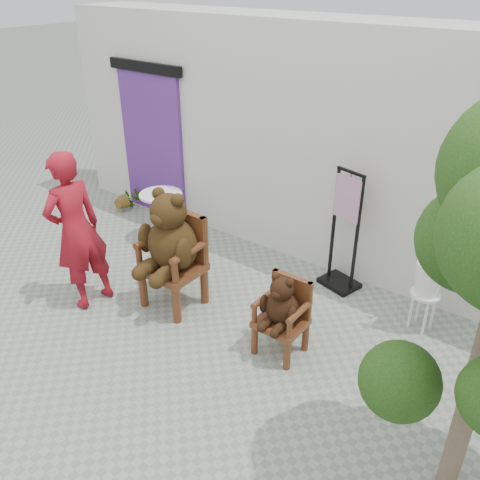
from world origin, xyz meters
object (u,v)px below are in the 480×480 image
Objects in this scene: person at (76,231)px; stool_bucket at (429,278)px; chair_big at (171,244)px; cafe_table at (162,211)px; chair_small at (282,308)px; display_stand at (343,244)px.

person is 3.87m from stool_bucket.
stool_bucket is at bearing 27.30° from chair_big.
cafe_table is 0.48× the size of stool_bucket.
chair_small is (1.45, 0.04, -0.27)m from chair_big.
chair_big is 0.80× the size of person.
person reaches higher than display_stand.
cafe_table is at bearing -165.32° from person.
display_stand is (2.63, 0.41, 0.14)m from cafe_table.
chair_big is at bearing -41.08° from cafe_table.
chair_big is 2.79m from stool_bucket.
chair_big reaches higher than chair_small.
chair_big is at bearing 123.94° from person.
chair_small is 2.48m from person.
cafe_table is (-0.32, 1.64, -0.46)m from person.
chair_big is at bearing -178.48° from chair_small.
person is at bearing -78.91° from cafe_table.
chair_big is 0.99× the size of stool_bucket.
person is at bearing -123.25° from display_stand.
cafe_table is (-2.70, 1.05, -0.09)m from chair_small.
chair_big is at bearing -117.30° from display_stand.
display_stand is 1.04× the size of stool_bucket.
display_stand reaches higher than stool_bucket.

